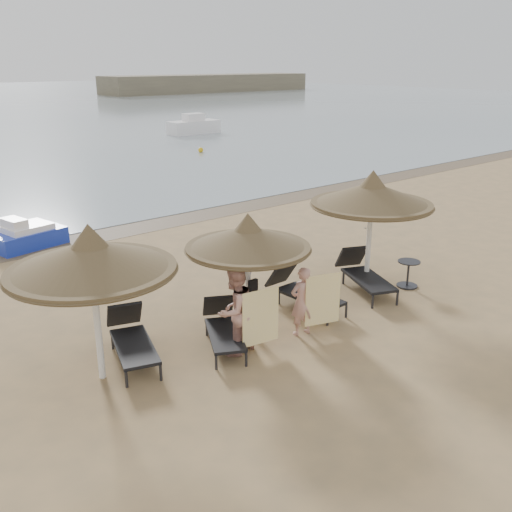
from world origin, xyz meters
The scene contains 18 objects.
ground centered at (0.00, 0.00, 0.00)m, with size 160.00×160.00×0.00m, color #9E7D4E.
wet_sand_strip centered at (0.00, 9.40, 0.00)m, with size 200.00×1.60×0.01m, color brown.
palapa_left centered at (-3.32, 1.08, 2.29)m, with size 2.90×2.90×2.87m.
palapa_center centered at (-0.11, 0.89, 2.03)m, with size 2.57×2.57×2.55m.
palapa_right centered at (3.76, 0.94, 2.35)m, with size 2.97×2.97×2.95m.
lounger_far_left centered at (-2.53, 1.45, 0.40)m, with size 1.24×2.12×0.90m.
lounger_near_left centered at (-0.87, 0.76, 0.38)m, with size 1.42×1.94×0.84m.
lounger_near_right centered at (1.61, 1.07, 0.41)m, with size 0.72×2.05×0.91m.
lounger_far_right centered at (3.53, 0.85, 0.43)m, with size 1.48×2.21×0.95m.
side_table centered at (4.52, 0.24, 0.32)m, with size 0.56×0.56×0.67m.
person_left centered at (-0.92, 0.29, 1.03)m, with size 0.95×0.62×2.06m, color tan.
person_right centered at (0.63, 0.04, 0.86)m, with size 0.79×0.51×1.71m, color tan.
towel_left centered at (-0.57, -0.06, 0.78)m, with size 0.80×0.14×1.12m.
towel_right centered at (0.98, -0.21, 0.76)m, with size 0.75×0.27×1.10m.
bag_patterned centered at (-0.11, 1.07, 1.41)m, with size 0.36×0.19×0.43m.
bag_dark centered at (-0.11, 0.73, 1.03)m, with size 0.22×0.09×0.31m.
pedal_boat centered at (-1.72, 9.62, 0.36)m, with size 2.26×1.59×0.96m.
buoy_right centered at (13.04, 21.85, 0.16)m, with size 0.31×0.31×0.31m, color yellow.
Camera 1 is at (-6.94, -7.60, 5.40)m, focal length 40.00 mm.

